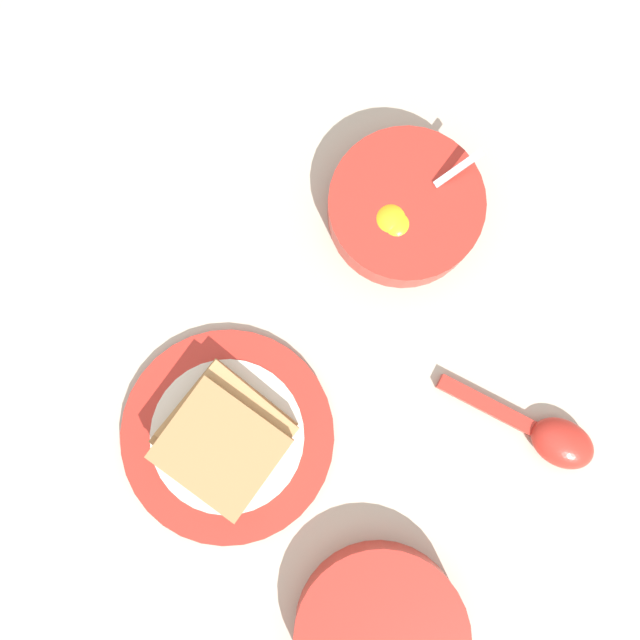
{
  "coord_description": "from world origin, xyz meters",
  "views": [
    {
      "loc": [
        -0.0,
        0.01,
        0.77
      ],
      "look_at": [
        0.02,
        0.08,
        0.02
      ],
      "focal_mm": 42.0,
      "sensor_mm": 36.0,
      "label": 1
    }
  ],
  "objects_px": {
    "egg_bowl": "(408,207)",
    "soup_spoon": "(551,435)",
    "congee_bowl": "(385,633)",
    "toast_sandwich": "(227,435)",
    "toast_plate": "(231,435)"
  },
  "relations": [
    {
      "from": "toast_plate",
      "to": "toast_sandwich",
      "type": "xyz_separation_m",
      "value": [
        0.0,
        0.0,
        0.03
      ]
    },
    {
      "from": "egg_bowl",
      "to": "toast_sandwich",
      "type": "relative_size",
      "value": 1.06
    },
    {
      "from": "soup_spoon",
      "to": "congee_bowl",
      "type": "height_order",
      "value": "congee_bowl"
    },
    {
      "from": "toast_sandwich",
      "to": "toast_plate",
      "type": "bearing_deg",
      "value": -92.55
    },
    {
      "from": "egg_bowl",
      "to": "soup_spoon",
      "type": "xyz_separation_m",
      "value": [
        0.05,
        -0.26,
        -0.01
      ]
    },
    {
      "from": "toast_plate",
      "to": "congee_bowl",
      "type": "relative_size",
      "value": 1.29
    },
    {
      "from": "egg_bowl",
      "to": "toast_sandwich",
      "type": "distance_m",
      "value": 0.29
    },
    {
      "from": "soup_spoon",
      "to": "egg_bowl",
      "type": "bearing_deg",
      "value": 101.11
    },
    {
      "from": "toast_sandwich",
      "to": "soup_spoon",
      "type": "bearing_deg",
      "value": -20.76
    },
    {
      "from": "egg_bowl",
      "to": "soup_spoon",
      "type": "bearing_deg",
      "value": -78.89
    },
    {
      "from": "toast_plate",
      "to": "soup_spoon",
      "type": "relative_size",
      "value": 1.47
    },
    {
      "from": "egg_bowl",
      "to": "congee_bowl",
      "type": "distance_m",
      "value": 0.42
    },
    {
      "from": "toast_plate",
      "to": "congee_bowl",
      "type": "bearing_deg",
      "value": -71.56
    },
    {
      "from": "toast_sandwich",
      "to": "congee_bowl",
      "type": "height_order",
      "value": "toast_sandwich"
    },
    {
      "from": "soup_spoon",
      "to": "congee_bowl",
      "type": "relative_size",
      "value": 0.88
    }
  ]
}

